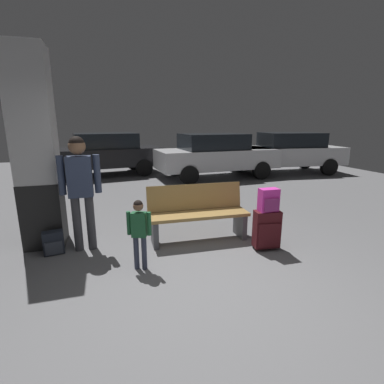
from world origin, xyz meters
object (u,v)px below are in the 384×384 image
object	(u,v)px
adult	(80,182)
backpack_dark_floor	(53,243)
suitcase	(267,229)
backpack_bright	(269,200)
structural_pillar	(36,152)
parked_car_side	(287,152)
parked_car_far	(103,153)
parked_car_near	(216,155)
bench	(198,213)
child	(139,227)

from	to	relation	value
adult	backpack_dark_floor	bearing A→B (deg)	-176.53
suitcase	backpack_bright	xyz separation A→B (m)	(0.00, -0.00, 0.45)
structural_pillar	parked_car_side	size ratio (longest dim) A/B	0.69
structural_pillar	parked_car_far	bearing A→B (deg)	81.65
backpack_bright	parked_car_near	xyz separation A→B (m)	(1.38, 5.68, 0.03)
parked_car_far	bench	bearing A→B (deg)	-77.49
parked_car_near	structural_pillar	bearing A→B (deg)	-135.75
suitcase	parked_car_side	world-z (taller)	parked_car_side
structural_pillar	parked_car_side	world-z (taller)	structural_pillar
adult	parked_car_side	xyz separation A→B (m)	(6.97, 5.07, -0.24)
structural_pillar	child	bearing A→B (deg)	-43.22
suitcase	parked_car_far	size ratio (longest dim) A/B	0.14
backpack_bright	child	xyz separation A→B (m)	(-1.89, -0.05, -0.19)
structural_pillar	child	distance (m)	2.02
structural_pillar	bench	xyz separation A→B (m)	(2.35, -0.50, -1.01)
suitcase	adult	distance (m)	2.83
backpack_bright	parked_car_side	distance (m)	7.30
parked_car_side	backpack_bright	bearing A→B (deg)	-126.62
backpack_bright	parked_car_far	bearing A→B (deg)	107.74
structural_pillar	parked_car_far	xyz separation A→B (m)	(0.89, 6.08, -0.65)
parked_car_side	parked_car_far	world-z (taller)	same
backpack_bright	parked_car_side	size ratio (longest dim) A/B	0.08
bench	parked_car_far	xyz separation A→B (m)	(-1.46, 6.58, 0.36)
backpack_bright	child	world-z (taller)	backpack_bright
backpack_bright	child	size ratio (longest dim) A/B	0.36
parked_car_near	parked_car_far	xyz separation A→B (m)	(-3.71, 1.60, 0.00)
adult	parked_car_near	xyz separation A→B (m)	(4.00, 4.89, -0.24)
structural_pillar	backpack_bright	bearing A→B (deg)	-20.33
parked_car_far	adult	bearing A→B (deg)	-92.55
child	parked_car_side	bearing A→B (deg)	43.42
parked_car_near	backpack_dark_floor	bearing A→B (deg)	-132.09
adult	parked_car_side	bearing A→B (deg)	36.03
child	adult	distance (m)	1.21
parked_car_side	adult	bearing A→B (deg)	-143.97
structural_pillar	adult	xyz separation A→B (m)	(0.60, -0.40, -0.41)
adult	backpack_dark_floor	distance (m)	0.98
child	backpack_dark_floor	size ratio (longest dim) A/B	2.76
parked_car_side	parked_car_near	world-z (taller)	same
suitcase	backpack_dark_floor	distance (m)	3.15
child	parked_car_near	distance (m)	6.61
bench	child	xyz separation A→B (m)	(-1.03, -0.75, 0.13)
bench	parked_car_far	bearing A→B (deg)	102.51
suitcase	child	distance (m)	1.91
child	backpack_bright	bearing A→B (deg)	1.64
parked_car_near	bench	bearing A→B (deg)	-114.30
backpack_bright	parked_car_near	distance (m)	5.84
backpack_dark_floor	parked_car_side	bearing A→B (deg)	34.51
adult	parked_car_far	xyz separation A→B (m)	(0.29, 6.49, -0.24)
adult	parked_car_far	bearing A→B (deg)	87.45
bench	adult	bearing A→B (deg)	176.87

